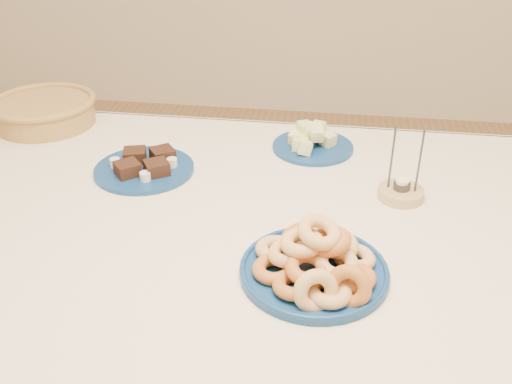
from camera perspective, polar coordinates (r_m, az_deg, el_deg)
dining_table at (r=1.34m, az=0.32°, el=-6.57°), size 1.71×1.11×0.75m
donut_platter at (r=1.10m, az=5.99°, el=-7.13°), size 0.35×0.35×0.13m
melon_plate at (r=1.59m, az=5.46°, el=5.04°), size 0.23×0.23×0.08m
brownie_plate at (r=1.50m, az=-11.07°, el=2.50°), size 0.33×0.33×0.05m
wicker_basket at (r=1.85m, az=-20.39°, el=7.66°), size 0.37×0.37×0.08m
candle_holder at (r=1.39m, az=14.29°, el=0.02°), size 0.12×0.12×0.18m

